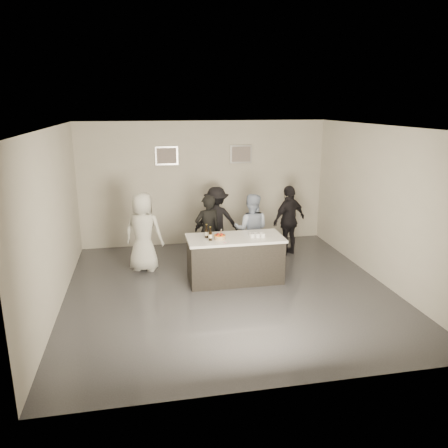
# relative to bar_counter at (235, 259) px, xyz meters

# --- Properties ---
(floor) EXTENTS (6.00, 6.00, 0.00)m
(floor) POSITION_rel_bar_counter_xyz_m (-0.20, -0.42, -0.45)
(floor) COLOR #3D3D42
(floor) RESTS_ON ground
(ceiling) EXTENTS (6.00, 6.00, 0.00)m
(ceiling) POSITION_rel_bar_counter_xyz_m (-0.20, -0.42, 2.55)
(ceiling) COLOR white
(wall_back) EXTENTS (6.00, 0.04, 3.00)m
(wall_back) POSITION_rel_bar_counter_xyz_m (-0.20, 2.58, 1.05)
(wall_back) COLOR beige
(wall_back) RESTS_ON ground
(wall_front) EXTENTS (6.00, 0.04, 3.00)m
(wall_front) POSITION_rel_bar_counter_xyz_m (-0.20, -3.42, 1.05)
(wall_front) COLOR beige
(wall_front) RESTS_ON ground
(wall_left) EXTENTS (0.04, 6.00, 3.00)m
(wall_left) POSITION_rel_bar_counter_xyz_m (-3.20, -0.42, 1.05)
(wall_left) COLOR beige
(wall_left) RESTS_ON ground
(wall_right) EXTENTS (0.04, 6.00, 3.00)m
(wall_right) POSITION_rel_bar_counter_xyz_m (2.80, -0.42, 1.05)
(wall_right) COLOR beige
(wall_right) RESTS_ON ground
(picture_left) EXTENTS (0.54, 0.04, 0.44)m
(picture_left) POSITION_rel_bar_counter_xyz_m (-1.10, 2.55, 1.75)
(picture_left) COLOR #B2B2B7
(picture_left) RESTS_ON wall_back
(picture_right) EXTENTS (0.54, 0.04, 0.44)m
(picture_right) POSITION_rel_bar_counter_xyz_m (0.70, 2.55, 1.75)
(picture_right) COLOR #B2B2B7
(picture_right) RESTS_ON wall_back
(bar_counter) EXTENTS (1.86, 0.86, 0.90)m
(bar_counter) POSITION_rel_bar_counter_xyz_m (0.00, 0.00, 0.00)
(bar_counter) COLOR white
(bar_counter) RESTS_ON ground
(cake) EXTENTS (0.22, 0.22, 0.07)m
(cake) POSITION_rel_bar_counter_xyz_m (-0.32, -0.08, 0.49)
(cake) COLOR orange
(cake) RESTS_ON bar_counter
(beer_bottle_a) EXTENTS (0.07, 0.07, 0.26)m
(beer_bottle_a) POSITION_rel_bar_counter_xyz_m (-0.55, 0.06, 0.58)
(beer_bottle_a) COLOR black
(beer_bottle_a) RESTS_ON bar_counter
(beer_bottle_b) EXTENTS (0.07, 0.07, 0.26)m
(beer_bottle_b) POSITION_rel_bar_counter_xyz_m (-0.50, -0.12, 0.58)
(beer_bottle_b) COLOR black
(beer_bottle_b) RESTS_ON bar_counter
(tumbler_cluster) EXTENTS (0.30, 0.19, 0.08)m
(tumbler_cluster) POSITION_rel_bar_counter_xyz_m (0.42, -0.05, 0.49)
(tumbler_cluster) COLOR gold
(tumbler_cluster) RESTS_ON bar_counter
(candles) EXTENTS (0.24, 0.08, 0.01)m
(candles) POSITION_rel_bar_counter_xyz_m (-0.24, -0.30, 0.45)
(candles) COLOR pink
(candles) RESTS_ON bar_counter
(person_main_black) EXTENTS (0.65, 0.52, 1.56)m
(person_main_black) POSITION_rel_bar_counter_xyz_m (-0.40, 0.87, 0.33)
(person_main_black) COLOR black
(person_main_black) RESTS_ON ground
(person_main_blue) EXTENTS (0.91, 0.80, 1.56)m
(person_main_blue) POSITION_rel_bar_counter_xyz_m (0.54, 0.85, 0.33)
(person_main_blue) COLOR #9FAFD0
(person_main_blue) RESTS_ON ground
(person_guest_left) EXTENTS (0.95, 0.79, 1.66)m
(person_guest_left) POSITION_rel_bar_counter_xyz_m (-1.74, 0.93, 0.38)
(person_guest_left) COLOR silver
(person_guest_left) RESTS_ON ground
(person_guest_right) EXTENTS (1.02, 0.78, 1.61)m
(person_guest_right) POSITION_rel_bar_counter_xyz_m (1.56, 1.34, 0.35)
(person_guest_right) COLOR black
(person_guest_right) RESTS_ON ground
(person_guest_back) EXTENTS (1.04, 0.66, 1.55)m
(person_guest_back) POSITION_rel_bar_counter_xyz_m (-0.05, 1.82, 0.32)
(person_guest_back) COLOR black
(person_guest_back) RESTS_ON ground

